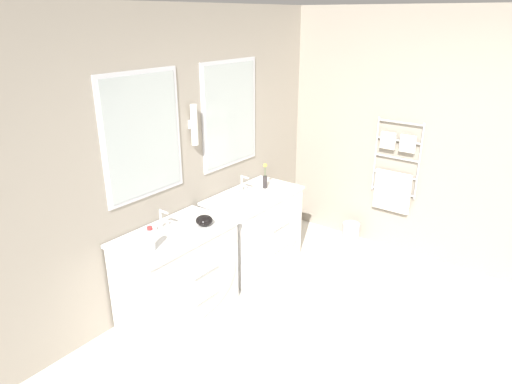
{
  "coord_description": "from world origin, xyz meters",
  "views": [
    {
      "loc": [
        -2.64,
        -0.69,
        2.51
      ],
      "look_at": [
        0.31,
        1.57,
        1.05
      ],
      "focal_mm": 32.0,
      "sensor_mm": 36.0,
      "label": 1
    }
  ],
  "objects_px": {
    "vanity_left": "(180,275)",
    "vanity_right": "(256,230)",
    "toiletry_bottle": "(151,239)",
    "waste_bin": "(351,232)",
    "amenity_bowl": "(204,220)",
    "flower_vase": "(265,178)"
  },
  "relations": [
    {
      "from": "vanity_left",
      "to": "vanity_right",
      "type": "bearing_deg",
      "value": 0.0
    },
    {
      "from": "vanity_right",
      "to": "toiletry_bottle",
      "type": "bearing_deg",
      "value": -177.63
    },
    {
      "from": "waste_bin",
      "to": "vanity_left",
      "type": "bearing_deg",
      "value": 165.33
    },
    {
      "from": "amenity_bowl",
      "to": "waste_bin",
      "type": "xyz_separation_m",
      "value": [
        1.91,
        -0.5,
        -0.72
      ]
    },
    {
      "from": "vanity_right",
      "to": "vanity_left",
      "type": "bearing_deg",
      "value": 180.0
    },
    {
      "from": "amenity_bowl",
      "to": "flower_vase",
      "type": "distance_m",
      "value": 1.06
    },
    {
      "from": "vanity_right",
      "to": "amenity_bowl",
      "type": "distance_m",
      "value": 0.95
    },
    {
      "from": "flower_vase",
      "to": "vanity_right",
      "type": "bearing_deg",
      "value": -166.03
    },
    {
      "from": "toiletry_bottle",
      "to": "flower_vase",
      "type": "bearing_deg",
      "value": 3.94
    },
    {
      "from": "vanity_right",
      "to": "amenity_bowl",
      "type": "relative_size",
      "value": 6.93
    },
    {
      "from": "vanity_left",
      "to": "flower_vase",
      "type": "height_order",
      "value": "flower_vase"
    },
    {
      "from": "toiletry_bottle",
      "to": "flower_vase",
      "type": "height_order",
      "value": "flower_vase"
    },
    {
      "from": "vanity_right",
      "to": "toiletry_bottle",
      "type": "height_order",
      "value": "toiletry_bottle"
    },
    {
      "from": "toiletry_bottle",
      "to": "vanity_left",
      "type": "bearing_deg",
      "value": 10.26
    },
    {
      "from": "amenity_bowl",
      "to": "vanity_right",
      "type": "bearing_deg",
      "value": 4.65
    },
    {
      "from": "flower_vase",
      "to": "toiletry_bottle",
      "type": "bearing_deg",
      "value": -176.06
    },
    {
      "from": "toiletry_bottle",
      "to": "amenity_bowl",
      "type": "height_order",
      "value": "toiletry_bottle"
    },
    {
      "from": "vanity_right",
      "to": "waste_bin",
      "type": "distance_m",
      "value": 1.24
    },
    {
      "from": "waste_bin",
      "to": "vanity_right",
      "type": "bearing_deg",
      "value": 152.18
    },
    {
      "from": "toiletry_bottle",
      "to": "waste_bin",
      "type": "distance_m",
      "value": 2.65
    },
    {
      "from": "vanity_right",
      "to": "amenity_bowl",
      "type": "xyz_separation_m",
      "value": [
        -0.83,
        -0.07,
        0.44
      ]
    },
    {
      "from": "vanity_left",
      "to": "waste_bin",
      "type": "xyz_separation_m",
      "value": [
        2.16,
        -0.57,
        -0.28
      ]
    }
  ]
}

